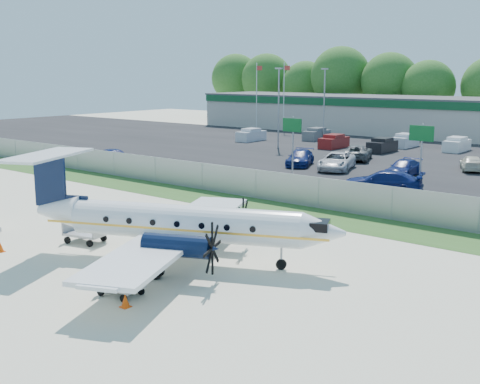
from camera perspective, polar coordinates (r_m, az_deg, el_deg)
The scene contains 26 objects.
ground at distance 28.15m, azimuth -7.70°, elevation -6.46°, with size 170.00×170.00×0.00m, color beige.
grass_verge at distance 37.12m, azimuth 5.80°, elevation -2.06°, with size 170.00×4.00×0.02m, color #2D561E.
access_road at distance 43.04m, azimuth 10.88°, elevation -0.36°, with size 170.00×8.00×0.02m, color black.
parking_lot at distance 62.16m, azimuth 20.01°, elevation 2.70°, with size 170.00×32.00×0.02m, color black.
perimeter_fence at distance 38.57m, azimuth 7.45°, elevation -0.08°, with size 120.00×0.06×1.99m.
building_west at distance 91.60m, azimuth 10.30°, elevation 7.38°, with size 46.40×12.40×5.24m.
sign_left at distance 49.88m, azimuth 4.99°, elevation 5.56°, with size 1.80×0.26×5.00m.
sign_mid at distance 44.76m, azimuth 16.81°, elevation 4.48°, with size 1.80×0.26×5.00m.
flagpole_west at distance 92.04m, azimuth 1.62°, elevation 9.45°, with size 1.06×0.12×10.00m.
flagpole_east at distance 89.11m, azimuth 4.22°, elevation 9.36°, with size 1.06×0.12×10.00m.
light_pole_nw at distance 68.95m, azimuth 3.68°, elevation 8.49°, with size 0.90×0.35×9.09m.
light_pole_sw at distance 77.34m, azimuth 7.99°, elevation 8.70°, with size 0.90×0.35×9.09m.
aircraft at distance 27.49m, azimuth -5.82°, elevation -2.88°, with size 15.25×14.81×4.74m.
baggage_cart_near at distance 31.65m, azimuth -14.46°, elevation -3.80°, with size 2.25×1.65×1.06m.
baggage_cart_far at distance 24.04m, azimuth -11.26°, elevation -8.64°, with size 1.83×1.20×0.91m.
cone_nose at distance 22.93m, azimuth -10.82°, elevation -10.12°, with size 0.36×0.36×0.50m.
cone_port_wing at distance 31.36m, azimuth -21.79°, elevation -4.86°, with size 0.37×0.37×0.53m.
cone_starboard_wing at distance 39.46m, azimuth 8.07°, elevation -0.94°, with size 0.39×0.39×0.56m.
road_car_west at distance 56.90m, azimuth -11.75°, elevation 2.40°, with size 1.97×4.90×1.67m, color navy.
road_car_mid at distance 44.41m, azimuth 13.32°, elevation -0.12°, with size 2.31×5.67×1.65m, color navy.
parked_car_a at distance 56.37m, azimuth 5.71°, elevation 2.50°, with size 2.04×5.02×1.46m, color navy.
parked_car_b at distance 54.30m, azimuth 9.13°, elevation 2.08°, with size 2.60×5.64×1.57m, color silver.
parked_car_c at distance 52.12m, azimuth 15.19°, elevation 1.44°, with size 1.92×4.73×1.37m, color navy.
parked_car_f at distance 60.89m, azimuth 11.04°, elevation 2.99°, with size 2.53×5.48×1.52m, color #595B5E.
parked_car_g at distance 57.10m, azimuth 21.07°, elevation 1.91°, with size 1.82×4.48×1.30m, color beige.
far_parking_rows at distance 66.88m, azimuth 21.40°, elevation 3.15°, with size 56.00×10.00×1.60m, color gray, non-canonical shape.
Camera 1 is at (19.53, -18.40, 8.51)m, focal length 45.00 mm.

